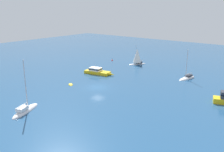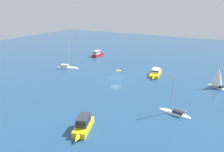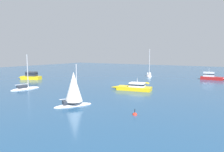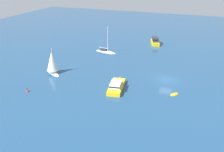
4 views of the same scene
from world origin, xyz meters
TOP-DOWN VIEW (x-y plane):
  - ground_plane at (0.00, 0.00)m, footprint 160.96×160.96m
  - cabin_cruiser at (-7.69, 24.87)m, footprint 3.69×6.90m
  - launch at (-8.23, -7.34)m, footprint 3.56×8.53m
  - sloop at (-18.57, 12.45)m, footprint 6.29×2.63m
  - tender at (2.42, -5.82)m, footprint 1.82×2.08m
  - motor_cruiser at (17.67, -18.80)m, footprint 2.00×7.07m
  - yacht at (-23.69, -5.22)m, footprint 5.30×4.02m
  - yacht_1 at (16.96, -0.83)m, footprint 6.81×4.13m
  - channel_buoy at (-23.21, -14.39)m, footprint 0.58×0.58m

SIDE VIEW (x-z plane):
  - ground_plane at x=0.00m, z-range 0.00..0.00m
  - tender at x=2.42m, z-range -0.22..0.22m
  - channel_buoy at x=-23.21m, z-range -0.51..0.52m
  - sloop at x=-18.57m, z-range -3.62..3.88m
  - yacht_1 at x=16.96m, z-range -4.40..4.73m
  - launch at x=-8.23m, z-range -0.62..1.89m
  - motor_cruiser at x=17.67m, z-range -0.78..2.47m
  - cabin_cruiser at x=-7.69m, z-range -0.21..2.00m
  - yacht at x=-23.69m, z-range -0.92..5.31m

